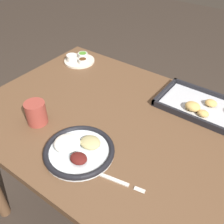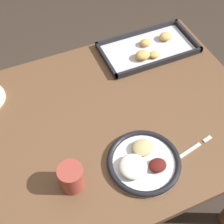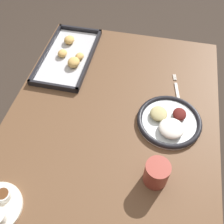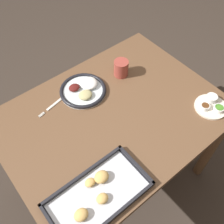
{
  "view_description": "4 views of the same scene",
  "coord_description": "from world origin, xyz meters",
  "px_view_note": "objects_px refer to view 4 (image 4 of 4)",
  "views": [
    {
      "loc": [
        0.48,
        -0.65,
        1.41
      ],
      "look_at": [
        0.01,
        0.0,
        0.76
      ],
      "focal_mm": 42.0,
      "sensor_mm": 36.0,
      "label": 1
    },
    {
      "loc": [
        -0.27,
        -0.63,
        1.66
      ],
      "look_at": [
        0.01,
        0.0,
        0.76
      ],
      "focal_mm": 50.0,
      "sensor_mm": 36.0,
      "label": 2
    },
    {
      "loc": [
        -0.58,
        -0.13,
        1.55
      ],
      "look_at": [
        0.01,
        0.0,
        0.76
      ],
      "focal_mm": 42.0,
      "sensor_mm": 36.0,
      "label": 3
    },
    {
      "loc": [
        0.49,
        0.59,
        1.77
      ],
      "look_at": [
        0.01,
        0.0,
        0.76
      ],
      "focal_mm": 42.0,
      "sensor_mm": 36.0,
      "label": 4
    }
  ],
  "objects_px": {
    "dinner_plate": "(84,90)",
    "saucer_plate": "(211,105)",
    "baking_tray": "(97,194)",
    "drinking_cup": "(121,68)",
    "fork": "(56,103)"
  },
  "relations": [
    {
      "from": "fork",
      "to": "saucer_plate",
      "type": "xyz_separation_m",
      "value": [
        -0.59,
        0.51,
        0.01
      ]
    },
    {
      "from": "fork",
      "to": "saucer_plate",
      "type": "bearing_deg",
      "value": 128.13
    },
    {
      "from": "saucer_plate",
      "to": "baking_tray",
      "type": "bearing_deg",
      "value": -0.02
    },
    {
      "from": "baking_tray",
      "to": "drinking_cup",
      "type": "relative_size",
      "value": 4.51
    },
    {
      "from": "fork",
      "to": "saucer_plate",
      "type": "relative_size",
      "value": 1.29
    },
    {
      "from": "saucer_plate",
      "to": "drinking_cup",
      "type": "distance_m",
      "value": 0.51
    },
    {
      "from": "drinking_cup",
      "to": "dinner_plate",
      "type": "bearing_deg",
      "value": -6.22
    },
    {
      "from": "dinner_plate",
      "to": "drinking_cup",
      "type": "distance_m",
      "value": 0.24
    },
    {
      "from": "baking_tray",
      "to": "fork",
      "type": "bearing_deg",
      "value": -103.79
    },
    {
      "from": "dinner_plate",
      "to": "fork",
      "type": "xyz_separation_m",
      "value": [
        0.15,
        -0.02,
        -0.01
      ]
    },
    {
      "from": "saucer_plate",
      "to": "drinking_cup",
      "type": "bearing_deg",
      "value": -66.53
    },
    {
      "from": "dinner_plate",
      "to": "fork",
      "type": "height_order",
      "value": "dinner_plate"
    },
    {
      "from": "dinner_plate",
      "to": "saucer_plate",
      "type": "bearing_deg",
      "value": 131.77
    },
    {
      "from": "baking_tray",
      "to": "drinking_cup",
      "type": "xyz_separation_m",
      "value": [
        -0.52,
        -0.46,
        0.03
      ]
    },
    {
      "from": "dinner_plate",
      "to": "baking_tray",
      "type": "height_order",
      "value": "dinner_plate"
    }
  ]
}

